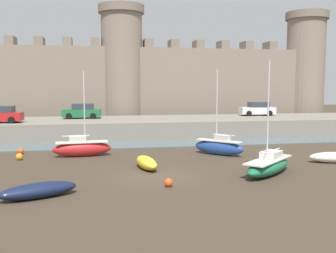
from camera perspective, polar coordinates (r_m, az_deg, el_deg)
ground_plane at (r=23.14m, az=-1.67°, el=-7.28°), size 160.00×160.00×0.00m
water_channel at (r=35.43m, az=-4.78°, el=-2.61°), size 80.00×4.50×0.10m
quay_road at (r=42.49m, az=-5.75°, el=-0.08°), size 63.57×10.00×1.75m
castle at (r=51.68m, az=-6.67°, el=7.15°), size 57.44×5.86×18.49m
sailboat_midflat_left at (r=30.35m, az=7.40°, el=-2.86°), size 3.52×3.60×6.51m
rowboat_foreground_right at (r=25.20m, az=-3.16°, el=-5.23°), size 1.50×3.25×0.80m
rowboat_midflat_right at (r=29.48m, az=22.85°, el=-4.12°), size 3.43×1.82×0.73m
sailboat_near_channel_right at (r=24.34m, az=14.39°, el=-5.44°), size 4.72×4.50×6.79m
sailboat_foreground_left at (r=30.23m, az=-12.38°, el=-3.02°), size 4.45×1.55×6.41m
rowboat_foreground_centre at (r=19.74m, az=-18.32°, el=-8.75°), size 3.85×2.51×0.73m
mooring_buoy_mid_mud at (r=20.80m, az=0.08°, el=-8.14°), size 0.46×0.46×0.46m
mooring_buoy_near_channel at (r=32.49m, az=-20.61°, el=-3.38°), size 0.50×0.50×0.50m
mooring_buoy_off_centre at (r=30.05m, az=-20.76°, el=-4.12°), size 0.49×0.49×0.49m
car_quay_west at (r=43.85m, az=-12.36°, el=2.17°), size 4.21×2.09×1.62m
car_quay_east at (r=48.16m, az=12.85°, el=2.48°), size 4.21×2.09×1.62m
car_quay_centre_west at (r=40.98m, az=-23.16°, el=1.58°), size 4.21×2.09×1.62m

